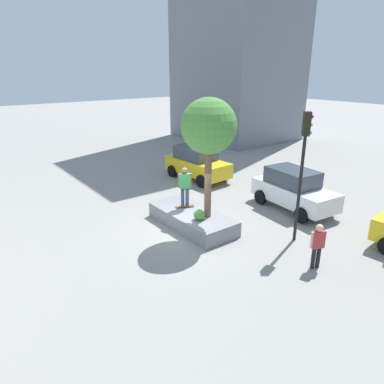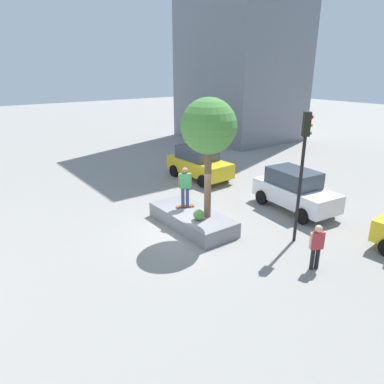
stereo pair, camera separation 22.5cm
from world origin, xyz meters
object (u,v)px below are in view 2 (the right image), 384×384
object	(u,v)px
planter_ledge	(192,219)
taxi_cab	(199,163)
skateboarder	(185,184)
police_car	(295,190)
skateboard	(185,206)
traffic_light_corner	(303,157)
bystander_watching	(317,244)
plaza_tree	(209,127)

from	to	relation	value
planter_ledge	taxi_cab	bearing A→B (deg)	140.24
skateboarder	police_car	xyz separation A→B (m)	(1.97, 4.94, -0.74)
planter_ledge	skateboard	size ratio (longest dim) A/B	5.00
traffic_light_corner	bystander_watching	bearing A→B (deg)	-33.76
planter_ledge	police_car	size ratio (longest dim) A/B	0.95
planter_ledge	plaza_tree	world-z (taller)	plaza_tree
bystander_watching	traffic_light_corner	bearing A→B (deg)	146.24
skateboard	taxi_cab	distance (m)	6.30
taxi_cab	plaza_tree	bearing A→B (deg)	-34.60
skateboard	traffic_light_corner	bearing A→B (deg)	29.91
skateboard	skateboarder	distance (m)	1.02
plaza_tree	traffic_light_corner	size ratio (longest dim) A/B	0.96
planter_ledge	taxi_cab	distance (m)	6.85
traffic_light_corner	planter_ledge	bearing A→B (deg)	-145.00
skateboarder	skateboard	bearing A→B (deg)	0.00
skateboard	skateboarder	world-z (taller)	skateboarder
police_car	skateboard	bearing A→B (deg)	-111.75
plaza_tree	planter_ledge	bearing A→B (deg)	-162.85
planter_ledge	skateboarder	distance (m)	1.53
police_car	bystander_watching	bearing A→B (deg)	-44.21
planter_ledge	taxi_cab	size ratio (longest dim) A/B	0.94
plaza_tree	skateboarder	world-z (taller)	plaza_tree
skateboard	planter_ledge	bearing A→B (deg)	-7.48
skateboard	police_car	bearing A→B (deg)	68.25
police_car	traffic_light_corner	bearing A→B (deg)	-50.57
skateboard	police_car	distance (m)	5.33
taxi_cab	police_car	size ratio (longest dim) A/B	1.00
skateboard	police_car	size ratio (longest dim) A/B	0.19
plaza_tree	skateboard	xyz separation A→B (m)	(-1.36, -0.15, -3.59)
plaza_tree	police_car	xyz separation A→B (m)	(0.61, 4.79, -3.31)
skateboard	skateboarder	size ratio (longest dim) A/B	0.47
plaza_tree	taxi_cab	xyz separation A→B (m)	(-5.98, 4.13, -3.29)
skateboard	bystander_watching	xyz separation A→B (m)	(5.79, 1.22, 0.23)
skateboard	taxi_cab	bearing A→B (deg)	137.22
skateboard	police_car	world-z (taller)	police_car
traffic_light_corner	skateboarder	bearing A→B (deg)	-150.09
planter_ledge	skateboard	xyz separation A→B (m)	(-0.62, 0.08, 0.38)
taxi_cab	bystander_watching	distance (m)	10.85
police_car	traffic_light_corner	distance (m)	4.11
planter_ledge	taxi_cab	xyz separation A→B (m)	(-5.24, 4.36, 0.68)
police_car	traffic_light_corner	size ratio (longest dim) A/B	0.87
plaza_tree	skateboarder	distance (m)	2.92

